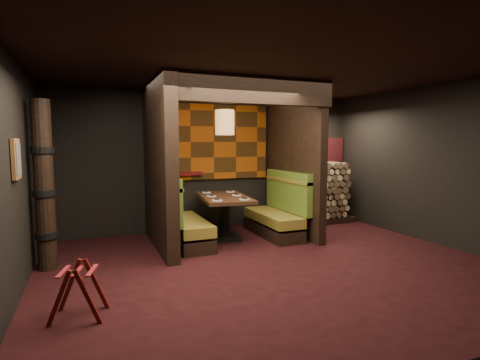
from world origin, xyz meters
name	(u,v)px	position (x,y,z in m)	size (l,w,h in m)	color
floor	(273,267)	(0.00, 0.00, -0.01)	(6.50, 5.50, 0.02)	black
ceiling	(275,67)	(0.00, 0.00, 2.86)	(6.50, 5.50, 0.02)	black
wall_back	(214,161)	(0.00, 2.76, 1.43)	(6.50, 0.02, 2.85)	black
wall_front	(444,193)	(0.00, -2.76, 1.43)	(6.50, 0.02, 2.85)	black
wall_left	(11,177)	(-3.26, 0.00, 1.43)	(0.02, 5.50, 2.85)	black
wall_right	(439,164)	(3.26, 0.00, 1.43)	(0.02, 5.50, 2.85)	black
partition_left	(159,165)	(-1.35, 1.65, 1.43)	(0.20, 2.20, 2.85)	black
partition_right	(293,162)	(1.30, 1.70, 1.43)	(0.15, 2.10, 2.85)	black
header_beam	(253,90)	(-0.02, 0.70, 2.63)	(2.85, 0.18, 0.44)	black
tapa_back_panel	(213,142)	(-0.02, 2.71, 1.82)	(2.40, 0.06, 1.55)	#95420C
tapa_side_panel	(164,140)	(-1.23, 1.82, 1.85)	(0.04, 1.85, 1.45)	#95420C
lacquer_shelf	(188,174)	(-0.60, 2.65, 1.18)	(0.60, 0.12, 0.07)	#5B1013
booth_bench_left	(182,222)	(-0.96, 1.65, 0.40)	(0.68, 1.60, 1.14)	black
booth_bench_right	(277,215)	(0.93, 1.65, 0.40)	(0.68, 1.60, 1.14)	black
dining_table	(224,208)	(-0.14, 1.73, 0.58)	(1.03, 1.64, 0.82)	black
place_settings	(224,195)	(-0.14, 1.73, 0.83)	(0.80, 1.30, 0.03)	white
pendant_lamp	(225,122)	(-0.14, 1.68, 2.17)	(0.35, 0.35, 0.91)	#A37242
framed_picture	(16,159)	(-3.22, 0.10, 1.62)	(0.05, 0.36, 0.46)	olive
luggage_rack	(79,289)	(-2.61, -0.68, 0.30)	(0.64, 0.52, 0.60)	#4A0D0B
totem_column	(44,187)	(-3.05, 1.10, 1.19)	(0.31, 0.31, 2.40)	black
firewood_stack	(316,193)	(2.29, 2.35, 0.68)	(1.73, 0.70, 1.36)	black
mosaic_header	(309,150)	(2.29, 2.68, 1.64)	(1.83, 0.10, 0.56)	maroon
bay_front_post	(291,161)	(1.39, 1.96, 1.43)	(0.08, 0.08, 2.85)	black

